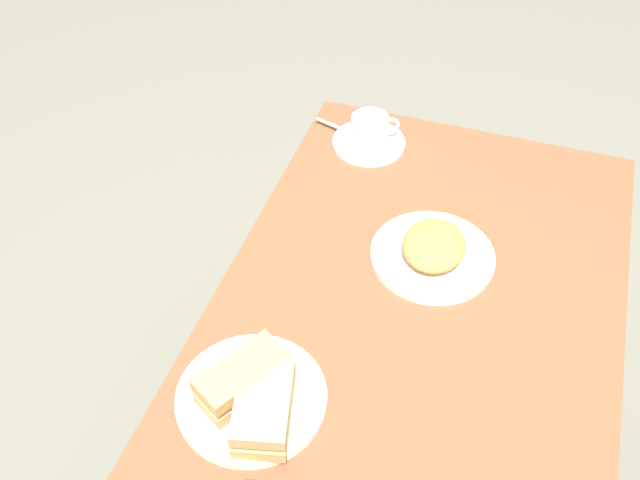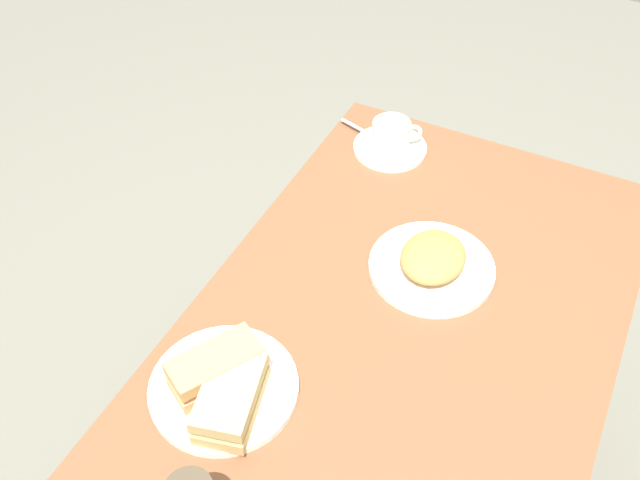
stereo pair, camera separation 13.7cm
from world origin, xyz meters
name	(u,v)px [view 2 (the right image)]	position (x,y,z in m)	size (l,w,h in m)	color
dining_table	(399,365)	(0.00, 0.00, 0.61)	(1.11, 0.71, 0.75)	brown
sandwich_plate	(224,388)	(-0.27, 0.21, 0.76)	(0.24, 0.24, 0.01)	white
sandwich_front	(216,368)	(-0.26, 0.22, 0.80)	(0.16, 0.13, 0.06)	tan
sandwich_back	(231,398)	(-0.30, 0.17, 0.80)	(0.17, 0.12, 0.06)	tan
coffee_saucer	(390,148)	(0.43, 0.21, 0.76)	(0.16, 0.16, 0.01)	white
coffee_cup	(392,134)	(0.43, 0.21, 0.80)	(0.08, 0.10, 0.06)	white
spoon	(364,131)	(0.45, 0.28, 0.77)	(0.04, 0.10, 0.01)	silver
side_plate	(431,267)	(0.13, 0.00, 0.76)	(0.23, 0.23, 0.01)	white
side_food_pile	(433,257)	(0.13, 0.00, 0.79)	(0.14, 0.12, 0.04)	#C08442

